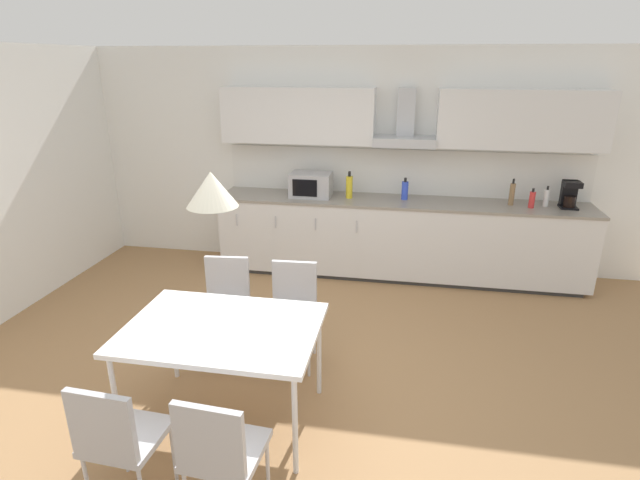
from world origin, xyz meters
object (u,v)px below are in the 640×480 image
at_px(bottle_brown, 512,194).
at_px(chair_near_right, 219,449).
at_px(bottle_red, 532,199).
at_px(chair_far_left, 226,297).
at_px(bottle_yellow, 349,187).
at_px(pendant_lamp, 212,189).
at_px(coffee_maker, 570,194).
at_px(dining_table, 222,332).
at_px(chair_near_left, 117,435).
at_px(microwave, 311,185).
at_px(chair_far_right, 293,303).
at_px(bottle_blue, 405,190).
at_px(bottle_white, 546,198).

xyz_separation_m(bottle_brown, chair_near_right, (-2.04, -3.71, -0.53)).
height_order(bottle_red, chair_far_left, bottle_red).
xyz_separation_m(bottle_red, chair_far_left, (-2.83, -1.94, -0.49)).
relative_size(bottle_yellow, pendant_lamp, 0.98).
relative_size(coffee_maker, dining_table, 0.23).
xyz_separation_m(bottle_brown, chair_near_left, (-2.63, -3.71, -0.53)).
height_order(microwave, coffee_maker, coffee_maker).
relative_size(bottle_brown, chair_far_right, 0.34).
bearing_deg(chair_near_left, bottle_blue, 68.81).
xyz_separation_m(bottle_yellow, bottle_red, (2.02, -0.05, -0.04)).
xyz_separation_m(bottle_white, bottle_brown, (-0.37, -0.01, 0.03)).
height_order(bottle_white, chair_near_left, bottle_white).
relative_size(bottle_blue, pendant_lamp, 0.79).
bearing_deg(dining_table, chair_near_right, -71.15).
bearing_deg(microwave, bottle_white, 0.80).
xyz_separation_m(chair_far_left, chair_near_left, (0.00, -1.70, 0.00)).
distance_m(bottle_yellow, pendant_lamp, 2.96).
relative_size(bottle_blue, chair_far_left, 0.29).
distance_m(bottle_blue, pendant_lamp, 3.19).
relative_size(bottle_white, chair_far_right, 0.26).
height_order(coffee_maker, bottle_yellow, bottle_yellow).
bearing_deg(coffee_maker, dining_table, -135.62).
xyz_separation_m(microwave, coffee_maker, (2.87, 0.03, 0.01)).
bearing_deg(coffee_maker, chair_near_left, -130.98).
bearing_deg(pendant_lamp, bottle_yellow, 79.82).
bearing_deg(dining_table, microwave, 88.89).
bearing_deg(bottle_red, chair_far_left, -145.63).
height_order(dining_table, chair_far_left, chair_far_left).
bearing_deg(coffee_maker, microwave, -179.47).
bearing_deg(microwave, bottle_blue, 3.00).
bearing_deg(bottle_yellow, chair_near_left, -102.37).
bearing_deg(chair_far_left, dining_table, -70.33).
xyz_separation_m(bottle_white, dining_table, (-2.70, -2.88, -0.32)).
xyz_separation_m(bottle_blue, chair_far_left, (-1.46, -2.05, -0.51)).
xyz_separation_m(bottle_blue, bottle_brown, (1.18, -0.03, 0.02)).
xyz_separation_m(dining_table, pendant_lamp, (-0.00, 0.00, 1.00)).
relative_size(bottle_white, bottle_red, 1.06).
xyz_separation_m(bottle_blue, pendant_lamp, (-1.15, -2.90, 0.67)).
bearing_deg(chair_near_right, chair_near_left, -179.99).
relative_size(microwave, pendant_lamp, 1.50).
height_order(coffee_maker, bottle_blue, coffee_maker).
relative_size(bottle_brown, dining_table, 0.23).
height_order(bottle_brown, pendant_lamp, pendant_lamp).
xyz_separation_m(coffee_maker, pendant_lamp, (-2.93, -2.87, 0.63)).
height_order(microwave, chair_near_right, microwave).
bearing_deg(bottle_yellow, bottle_white, 0.86).
height_order(coffee_maker, bottle_red, coffee_maker).
distance_m(chair_near_left, pendant_lamp, 1.49).
height_order(coffee_maker, bottle_brown, coffee_maker).
bearing_deg(chair_far_right, pendant_lamp, -108.89).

